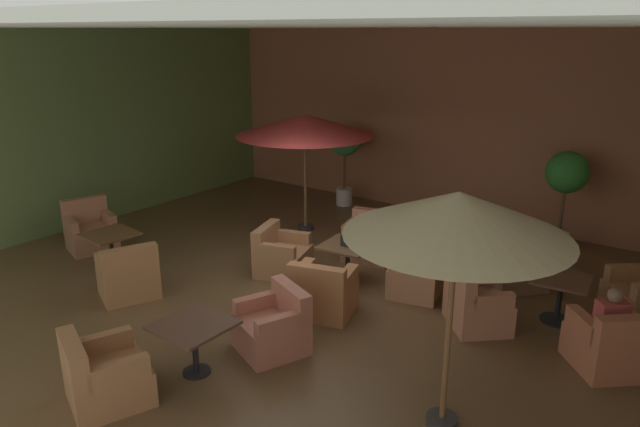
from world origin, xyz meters
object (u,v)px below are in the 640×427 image
at_px(armchair_front_left_east, 323,293).
at_px(cafe_table_mid_center, 110,240).
at_px(armchair_front_left_south, 419,274).
at_px(armchair_front_right_west, 475,304).
at_px(armchair_mid_center_north, 91,232).
at_px(potted_tree_mid_left, 345,149).
at_px(cafe_table_front_left, 348,252).
at_px(patron_blue_shirt, 612,315).
at_px(cafe_table_front_right, 561,289).
at_px(armchair_rear_right_east, 104,377).
at_px(patio_umbrella_tall_red, 305,125).
at_px(potted_tree_left_corner, 566,180).
at_px(patio_umbrella_center_beige, 457,215).
at_px(armchair_front_right_north, 609,345).
at_px(armchair_front_left_west, 370,241).
at_px(cafe_table_rear_right, 194,332).
at_px(iced_drink_cup, 351,242).
at_px(armchair_mid_center_east, 129,277).
at_px(open_laptop, 351,244).
at_px(armchair_front_right_south, 514,267).
at_px(armchair_front_left_north, 281,256).
at_px(armchair_rear_right_north, 273,327).

bearing_deg(armchair_front_left_east, cafe_table_mid_center, -167.76).
relative_size(armchair_front_left_south, armchair_front_right_west, 0.84).
relative_size(armchair_front_left_east, armchair_mid_center_north, 1.03).
xyz_separation_m(armchair_front_left_south, potted_tree_mid_left, (-3.50, 3.19, 0.95)).
relative_size(cafe_table_front_left, armchair_front_left_east, 0.84).
bearing_deg(armchair_front_right_west, patron_blue_shirt, -1.34).
bearing_deg(armchair_front_right_west, cafe_table_front_right, 43.02).
xyz_separation_m(armchair_rear_right_east, patio_umbrella_tall_red, (-1.70, 5.67, 1.78)).
bearing_deg(potted_tree_left_corner, armchair_rear_right_east, -109.44).
bearing_deg(armchair_front_left_east, armchair_rear_right_east, -102.97).
bearing_deg(potted_tree_mid_left, cafe_table_front_left, -55.21).
bearing_deg(cafe_table_mid_center, patio_umbrella_center_beige, -3.61).
height_order(armchair_mid_center_north, armchair_rear_right_east, armchair_mid_center_north).
relative_size(armchair_front_right_north, armchair_front_right_west, 1.00).
height_order(armchair_front_left_east, patio_umbrella_tall_red, patio_umbrella_tall_red).
relative_size(armchair_front_left_west, cafe_table_rear_right, 1.17).
relative_size(armchair_front_right_west, patio_umbrella_tall_red, 0.41).
relative_size(patio_umbrella_center_beige, iced_drink_cup, 22.13).
bearing_deg(iced_drink_cup, cafe_table_rear_right, -91.33).
relative_size(potted_tree_left_corner, iced_drink_cup, 16.40).
xyz_separation_m(cafe_table_rear_right, potted_tree_left_corner, (2.28, 6.54, 0.78)).
relative_size(cafe_table_front_left, potted_tree_mid_left, 0.46).
bearing_deg(armchair_mid_center_north, armchair_front_left_west, 31.61).
xyz_separation_m(armchair_mid_center_east, patio_umbrella_center_beige, (4.98, 0.08, 1.89)).
distance_m(armchair_mid_center_east, patron_blue_shirt, 6.45).
bearing_deg(armchair_front_right_north, patio_umbrella_center_beige, -118.68).
xyz_separation_m(armchair_mid_center_east, armchair_rear_right_east, (1.94, -1.71, -0.02)).
bearing_deg(cafe_table_front_right, open_laptop, -165.77).
bearing_deg(potted_tree_left_corner, armchair_front_right_south, -94.04).
bearing_deg(cafe_table_rear_right, armchair_front_right_south, 64.90).
bearing_deg(patron_blue_shirt, cafe_table_mid_center, -166.70).
height_order(armchair_front_left_north, cafe_table_mid_center, armchair_front_left_north).
height_order(armchair_front_right_south, cafe_table_rear_right, armchair_front_right_south).
bearing_deg(cafe_table_mid_center, armchair_front_left_north, 33.64).
relative_size(armchair_front_left_west, armchair_rear_right_east, 0.92).
bearing_deg(cafe_table_front_right, cafe_table_mid_center, -158.40).
height_order(armchair_front_right_south, potted_tree_left_corner, potted_tree_left_corner).
height_order(cafe_table_front_right, cafe_table_rear_right, same).
bearing_deg(armchair_front_left_east, armchair_front_right_north, 13.86).
bearing_deg(armchair_rear_right_north, open_laptop, 96.90).
bearing_deg(armchair_rear_right_east, patron_blue_shirt, 43.09).
height_order(cafe_table_front_right, armchair_front_right_west, armchair_front_right_west).
distance_m(armchair_front_right_north, armchair_rear_right_east, 5.66).
bearing_deg(cafe_table_mid_center, armchair_rear_right_north, -4.68).
bearing_deg(armchair_front_left_south, iced_drink_cup, -164.50).
xyz_separation_m(armchair_front_left_east, potted_tree_left_corner, (1.95, 4.50, 0.99)).
height_order(cafe_table_front_left, cafe_table_rear_right, same).
height_order(armchair_front_left_north, armchair_mid_center_north, armchair_mid_center_north).
bearing_deg(patio_umbrella_center_beige, armchair_mid_center_north, 174.25).
height_order(armchair_front_right_north, armchair_rear_right_east, armchair_front_right_north).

